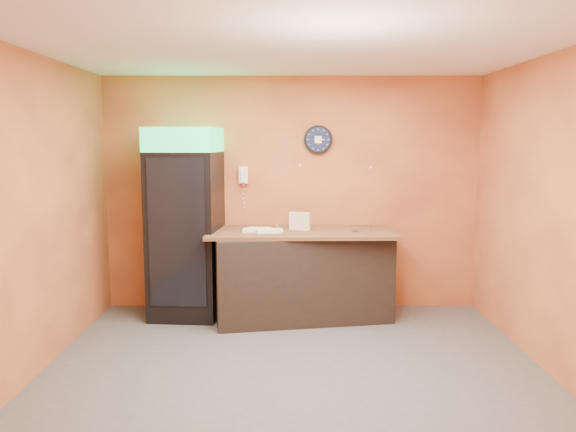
{
  "coord_description": "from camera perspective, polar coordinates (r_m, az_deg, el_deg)",
  "views": [
    {
      "loc": [
        -0.06,
        -4.77,
        2.04
      ],
      "look_at": [
        -0.05,
        0.6,
        1.32
      ],
      "focal_mm": 35.0,
      "sensor_mm": 36.0,
      "label": 1
    }
  ],
  "objects": [
    {
      "name": "floor",
      "position": [
        5.19,
        0.57,
        -15.48
      ],
      "size": [
        4.5,
        4.5,
        0.0
      ],
      "primitive_type": "plane",
      "color": "#47474C",
      "rests_on": "ground"
    },
    {
      "name": "back_wall",
      "position": [
        6.8,
        0.38,
        2.26
      ],
      "size": [
        4.5,
        0.02,
        2.8
      ],
      "primitive_type": "cube",
      "color": "orange",
      "rests_on": "floor"
    },
    {
      "name": "left_wall",
      "position": [
        5.29,
        -24.6,
        0.03
      ],
      "size": [
        0.02,
        4.0,
        2.8
      ],
      "primitive_type": "cube",
      "color": "orange",
      "rests_on": "floor"
    },
    {
      "name": "right_wall",
      "position": [
        5.34,
        25.52,
        0.04
      ],
      "size": [
        0.02,
        4.0,
        2.8
      ],
      "primitive_type": "cube",
      "color": "orange",
      "rests_on": "floor"
    },
    {
      "name": "ceiling",
      "position": [
        4.83,
        0.61,
        16.73
      ],
      "size": [
        4.5,
        4.0,
        0.02
      ],
      "primitive_type": "cube",
      "color": "white",
      "rests_on": "back_wall"
    },
    {
      "name": "beverage_cooler",
      "position": [
        6.55,
        -10.35,
        -0.99
      ],
      "size": [
        0.83,
        0.84,
        2.19
      ],
      "rotation": [
        0.0,
        0.0,
        -0.08
      ],
      "color": "black",
      "rests_on": "floor"
    },
    {
      "name": "prep_counter",
      "position": [
        6.52,
        1.37,
        -6.07
      ],
      "size": [
        2.09,
        1.19,
        0.98
      ],
      "primitive_type": "cube",
      "rotation": [
        0.0,
        0.0,
        0.17
      ],
      "color": "black",
      "rests_on": "floor"
    },
    {
      "name": "wall_clock",
      "position": [
        6.75,
        3.08,
        7.76
      ],
      "size": [
        0.34,
        0.06,
        0.34
      ],
      "color": "black",
      "rests_on": "back_wall"
    },
    {
      "name": "wall_phone",
      "position": [
        6.75,
        -4.55,
        4.17
      ],
      "size": [
        0.11,
        0.1,
        0.2
      ],
      "color": "white",
      "rests_on": "back_wall"
    },
    {
      "name": "butcher_paper",
      "position": [
        6.42,
        1.39,
        -1.62
      ],
      "size": [
        2.15,
        1.0,
        0.04
      ],
      "primitive_type": "cube",
      "rotation": [
        0.0,
        0.0,
        0.02
      ],
      "color": "brown",
      "rests_on": "prep_counter"
    },
    {
      "name": "sub_roll_stack",
      "position": [
        6.43,
        1.22,
        -0.53
      ],
      "size": [
        0.25,
        0.15,
        0.2
      ],
      "rotation": [
        0.0,
        0.0,
        -0.3
      ],
      "color": "#F6E4BF",
      "rests_on": "butcher_paper"
    },
    {
      "name": "wrapped_sandwich_left",
      "position": [
        6.28,
        -3.23,
        -1.46
      ],
      "size": [
        0.31,
        0.14,
        0.04
      ],
      "primitive_type": "cube",
      "rotation": [
        0.0,
        0.0,
        -0.08
      ],
      "color": "white",
      "rests_on": "butcher_paper"
    },
    {
      "name": "wrapped_sandwich_mid",
      "position": [
        6.23,
        -1.92,
        -1.53
      ],
      "size": [
        0.31,
        0.18,
        0.04
      ],
      "primitive_type": "cube",
      "rotation": [
        0.0,
        0.0,
        0.21
      ],
      "color": "white",
      "rests_on": "butcher_paper"
    },
    {
      "name": "wrapped_sandwich_right",
      "position": [
        6.38,
        -2.91,
        -1.34
      ],
      "size": [
        0.27,
        0.13,
        0.04
      ],
      "primitive_type": "cube",
      "rotation": [
        0.0,
        0.0,
        -0.1
      ],
      "color": "white",
      "rests_on": "butcher_paper"
    },
    {
      "name": "kitchen_tool",
      "position": [
        6.46,
        -1.1,
        -1.12
      ],
      "size": [
        0.06,
        0.06,
        0.06
      ],
      "primitive_type": "cylinder",
      "color": "silver",
      "rests_on": "butcher_paper"
    }
  ]
}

